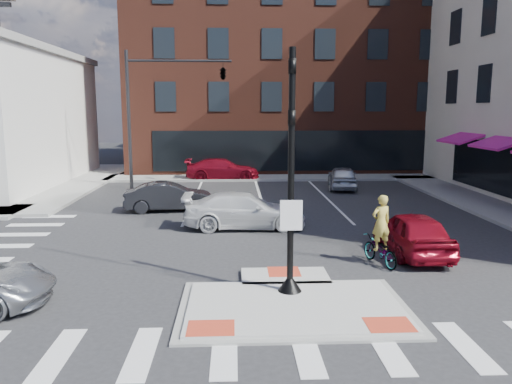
{
  "coord_description": "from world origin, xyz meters",
  "views": [
    {
      "loc": [
        -1.38,
        -11.59,
        4.66
      ],
      "look_at": [
        -0.68,
        4.39,
        2.0
      ],
      "focal_mm": 35.0,
      "sensor_mm": 36.0,
      "label": 1
    }
  ],
  "objects_px": {
    "bg_car_dark": "(169,197)",
    "bg_car_silver": "(343,177)",
    "red_sedan": "(412,233)",
    "white_pickup": "(244,211)",
    "bg_car_red": "(222,169)",
    "cyclist": "(380,241)"
  },
  "relations": [
    {
      "from": "bg_car_dark",
      "to": "bg_car_silver",
      "type": "height_order",
      "value": "bg_car_silver"
    },
    {
      "from": "bg_car_dark",
      "to": "red_sedan",
      "type": "bearing_deg",
      "value": -135.43
    },
    {
      "from": "white_pickup",
      "to": "bg_car_red",
      "type": "height_order",
      "value": "bg_car_red"
    },
    {
      "from": "red_sedan",
      "to": "cyclist",
      "type": "xyz_separation_m",
      "value": [
        -1.37,
        -1.11,
        0.02
      ]
    },
    {
      "from": "white_pickup",
      "to": "bg_car_dark",
      "type": "relative_size",
      "value": 1.19
    },
    {
      "from": "white_pickup",
      "to": "bg_car_red",
      "type": "distance_m",
      "value": 13.81
    },
    {
      "from": "red_sedan",
      "to": "bg_car_silver",
      "type": "relative_size",
      "value": 1.03
    },
    {
      "from": "bg_car_red",
      "to": "red_sedan",
      "type": "bearing_deg",
      "value": -159.16
    },
    {
      "from": "bg_car_dark",
      "to": "bg_car_silver",
      "type": "distance_m",
      "value": 11.18
    },
    {
      "from": "red_sedan",
      "to": "bg_car_red",
      "type": "relative_size",
      "value": 0.85
    },
    {
      "from": "red_sedan",
      "to": "bg_car_silver",
      "type": "distance_m",
      "value": 13.42
    },
    {
      "from": "red_sedan",
      "to": "white_pickup",
      "type": "bearing_deg",
      "value": -35.36
    },
    {
      "from": "bg_car_dark",
      "to": "white_pickup",
      "type": "bearing_deg",
      "value": -141.48
    },
    {
      "from": "red_sedan",
      "to": "bg_car_dark",
      "type": "xyz_separation_m",
      "value": [
        -8.79,
        7.37,
        -0.04
      ]
    },
    {
      "from": "bg_car_dark",
      "to": "cyclist",
      "type": "relative_size",
      "value": 1.88
    },
    {
      "from": "bg_car_silver",
      "to": "bg_car_dark",
      "type": "bearing_deg",
      "value": 41.08
    },
    {
      "from": "white_pickup",
      "to": "bg_car_silver",
      "type": "height_order",
      "value": "white_pickup"
    },
    {
      "from": "red_sedan",
      "to": "cyclist",
      "type": "relative_size",
      "value": 1.92
    },
    {
      "from": "white_pickup",
      "to": "cyclist",
      "type": "height_order",
      "value": "cyclist"
    },
    {
      "from": "bg_car_dark",
      "to": "bg_car_red",
      "type": "relative_size",
      "value": 0.83
    },
    {
      "from": "white_pickup",
      "to": "bg_car_red",
      "type": "relative_size",
      "value": 0.99
    },
    {
      "from": "bg_car_red",
      "to": "cyclist",
      "type": "distance_m",
      "value": 19.4
    }
  ]
}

